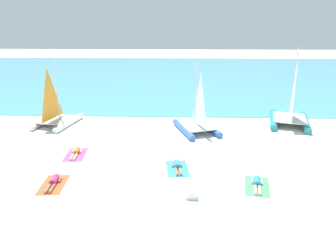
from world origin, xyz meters
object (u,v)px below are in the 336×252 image
at_px(sailboat_white, 56,116).
at_px(sunbather_center_right, 177,166).
at_px(sunbather_leftmost, 76,152).
at_px(towel_center_left, 53,185).
at_px(cooler_box, 191,194).
at_px(towel_leftmost, 76,155).
at_px(sunbather_rightmost, 257,183).
at_px(towel_center_right, 177,169).
at_px(sailboat_teal, 290,114).
at_px(towel_rightmost, 257,186).
at_px(sunbather_center_left, 54,182).
at_px(sailboat_blue, 197,122).

bearing_deg(sailboat_white, sunbather_center_right, -25.48).
relative_size(sailboat_white, sunbather_leftmost, 3.05).
height_order(sailboat_white, towel_center_left, sailboat_white).
relative_size(sunbather_center_right, cooler_box, 3.14).
height_order(sunbather_leftmost, towel_center_left, sunbather_leftmost).
bearing_deg(towel_leftmost, sunbather_rightmost, -18.33).
bearing_deg(towel_center_right, sailboat_teal, 42.25).
bearing_deg(sailboat_white, towel_center_left, -58.63).
relative_size(sailboat_teal, towel_rightmost, 2.93).
bearing_deg(towel_center_left, sunbather_leftmost, 90.47).
height_order(towel_leftmost, sunbather_rightmost, sunbather_rightmost).
distance_m(towel_center_left, cooler_box, 6.53).
relative_size(towel_leftmost, towel_center_right, 1.00).
bearing_deg(towel_rightmost, sunbather_leftmost, 160.94).
xyz_separation_m(sailboat_white, sunbather_rightmost, (12.71, -8.46, -0.58)).
distance_m(sailboat_teal, towel_rightmost, 10.29).
xyz_separation_m(towel_rightmost, cooler_box, (-3.12, -1.08, 0.17)).
xyz_separation_m(sunbather_center_left, cooler_box, (6.46, -0.98, 0.05)).
relative_size(towel_leftmost, towel_rightmost, 1.00).
height_order(towel_rightmost, cooler_box, cooler_box).
distance_m(towel_center_right, sunbather_center_right, 0.14).
xyz_separation_m(sailboat_white, cooler_box, (9.58, -9.61, -0.53)).
height_order(sailboat_blue, cooler_box, sailboat_blue).
bearing_deg(sunbather_leftmost, sailboat_blue, 26.16).
bearing_deg(towel_center_left, sunbather_center_left, 93.97).
distance_m(sunbather_center_left, towel_rightmost, 9.58).
bearing_deg(towel_rightmost, sunbather_rightmost, 78.11).
relative_size(sailboat_teal, sunbather_rightmost, 3.57).
bearing_deg(sunbather_center_left, sunbather_rightmost, -2.99).
height_order(sunbather_center_left, cooler_box, cooler_box).
relative_size(sailboat_blue, sunbather_leftmost, 3.04).
distance_m(sailboat_blue, sunbather_leftmost, 8.33).
relative_size(towel_center_left, cooler_box, 3.80).
distance_m(sunbather_leftmost, cooler_box, 7.84).
distance_m(towel_center_right, sunbather_rightmost, 4.08).
xyz_separation_m(towel_center_right, towel_rightmost, (3.73, -1.69, 0.00)).
height_order(sailboat_blue, towel_center_left, sailboat_blue).
bearing_deg(sunbather_leftmost, sunbather_rightmost, -22.31).
bearing_deg(towel_center_left, sunbather_rightmost, 1.39).
bearing_deg(sunbather_center_left, sunbather_center_right, 13.63).
bearing_deg(sailboat_teal, sunbather_leftmost, -141.85).
xyz_separation_m(sunbather_leftmost, cooler_box, (6.49, -4.40, 0.05)).
xyz_separation_m(towel_leftmost, cooler_box, (6.48, -4.33, 0.17)).
bearing_deg(sunbather_center_right, towel_center_left, -168.38).
relative_size(towel_leftmost, cooler_box, 3.80).
relative_size(sailboat_white, towel_leftmost, 2.51).
distance_m(sunbather_center_right, towel_rightmost, 4.13).
relative_size(sailboat_teal, cooler_box, 11.13).
bearing_deg(sailboat_teal, cooler_box, -111.11).
distance_m(towel_leftmost, sunbather_leftmost, 0.14).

